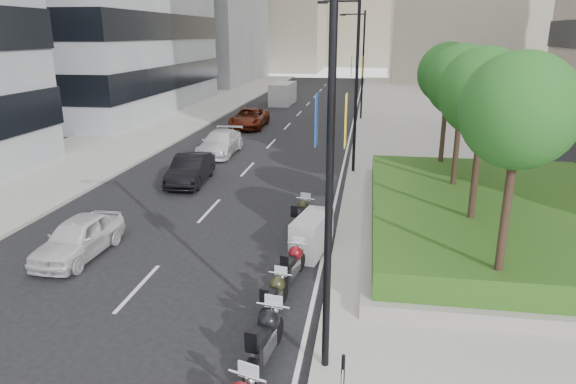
% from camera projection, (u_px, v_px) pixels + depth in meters
% --- Properties ---
extents(ground, '(160.00, 160.00, 0.00)m').
position_uv_depth(ground, '(124.00, 379.00, 11.15)').
color(ground, black).
rests_on(ground, ground).
extents(sidewalk_right, '(10.00, 100.00, 0.15)m').
position_uv_depth(sidewalk_right, '(423.00, 134.00, 38.08)').
color(sidewalk_right, '#9E9B93').
rests_on(sidewalk_right, ground).
extents(sidewalk_left, '(8.00, 100.00, 0.15)m').
position_uv_depth(sidewalk_left, '(155.00, 126.00, 41.22)').
color(sidewalk_left, '#9E9B93').
rests_on(sidewalk_left, ground).
extents(lane_edge, '(0.12, 100.00, 0.01)m').
position_uv_depth(lane_edge, '(351.00, 132.00, 38.90)').
color(lane_edge, silver).
rests_on(lane_edge, ground).
extents(lane_centre, '(0.12, 100.00, 0.01)m').
position_uv_depth(lane_centre, '(283.00, 130.00, 39.67)').
color(lane_centre, silver).
rests_on(lane_centre, ground).
extents(planter, '(10.00, 14.00, 0.40)m').
position_uv_depth(planter, '(500.00, 226.00, 18.98)').
color(planter, gray).
rests_on(planter, sidewalk_right).
extents(hedge, '(9.40, 13.40, 0.80)m').
position_uv_depth(hedge, '(502.00, 211.00, 18.80)').
color(hedge, '#264F16').
rests_on(hedge, planter).
extents(tree_0, '(2.80, 2.80, 6.30)m').
position_uv_depth(tree_0, '(519.00, 112.00, 12.04)').
color(tree_0, '#332319').
rests_on(tree_0, planter).
extents(tree_1, '(2.80, 2.80, 6.30)m').
position_uv_depth(tree_1, '(484.00, 93.00, 15.82)').
color(tree_1, '#332319').
rests_on(tree_1, planter).
extents(tree_2, '(2.80, 2.80, 6.30)m').
position_uv_depth(tree_2, '(463.00, 82.00, 19.59)').
color(tree_2, '#332319').
rests_on(tree_2, planter).
extents(tree_3, '(2.80, 2.80, 6.30)m').
position_uv_depth(tree_3, '(448.00, 74.00, 23.37)').
color(tree_3, '#332319').
rests_on(tree_3, planter).
extents(lamp_post_0, '(2.34, 0.45, 9.00)m').
position_uv_depth(lamp_post_0, '(322.00, 147.00, 9.97)').
color(lamp_post_0, black).
rests_on(lamp_post_0, ground).
extents(lamp_post_1, '(2.34, 0.45, 9.00)m').
position_uv_depth(lamp_post_1, '(354.00, 77.00, 26.01)').
color(lamp_post_1, black).
rests_on(lamp_post_1, ground).
extents(lamp_post_2, '(2.34, 0.45, 9.00)m').
position_uv_depth(lamp_post_2, '(361.00, 60.00, 42.99)').
color(lamp_post_2, black).
rests_on(lamp_post_2, ground).
extents(motorcycle_2, '(0.79, 2.37, 1.19)m').
position_uv_depth(motorcycle_2, '(265.00, 338.00, 11.53)').
color(motorcycle_2, black).
rests_on(motorcycle_2, ground).
extents(motorcycle_3, '(0.67, 1.98, 0.99)m').
position_uv_depth(motorcycle_3, '(274.00, 296.00, 13.58)').
color(motorcycle_3, black).
rests_on(motorcycle_3, ground).
extents(motorcycle_4, '(0.71, 2.06, 1.04)m').
position_uv_depth(motorcycle_4, '(293.00, 264.00, 15.44)').
color(motorcycle_4, black).
rests_on(motorcycle_4, ground).
extents(motorcycle_5, '(1.31, 2.34, 1.34)m').
position_uv_depth(motorcycle_5, '(312.00, 235.00, 17.34)').
color(motorcycle_5, black).
rests_on(motorcycle_5, ground).
extents(motorcycle_6, '(0.75, 2.16, 1.09)m').
position_uv_depth(motorcycle_6, '(301.00, 214.00, 19.56)').
color(motorcycle_6, black).
rests_on(motorcycle_6, ground).
extents(car_a, '(1.72, 4.00, 1.34)m').
position_uv_depth(car_a, '(79.00, 237.00, 17.12)').
color(car_a, silver).
rests_on(car_a, ground).
extents(car_b, '(1.81, 4.46, 1.44)m').
position_uv_depth(car_b, '(191.00, 169.00, 25.52)').
color(car_b, black).
rests_on(car_b, ground).
extents(car_c, '(2.02, 4.97, 1.44)m').
position_uv_depth(car_c, '(220.00, 143.00, 31.67)').
color(car_c, silver).
rests_on(car_c, ground).
extents(car_d, '(2.65, 5.51, 1.51)m').
position_uv_depth(car_d, '(249.00, 118.00, 40.76)').
color(car_d, '#5D1A0B').
rests_on(car_d, ground).
extents(delivery_van, '(2.19, 5.34, 2.21)m').
position_uv_depth(delivery_van, '(282.00, 95.00, 53.96)').
color(delivery_van, '#B3B2B4').
rests_on(delivery_van, ground).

